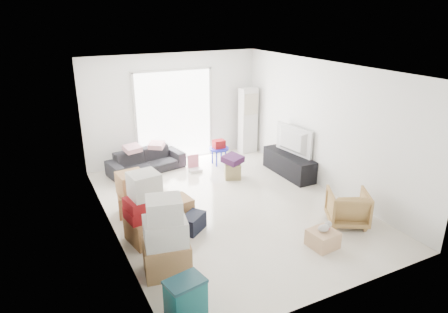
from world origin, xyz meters
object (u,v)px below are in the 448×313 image
(ac_tower, at_px, (248,121))
(storage_bins, at_px, (186,299))
(tv_console, at_px, (289,164))
(sofa, at_px, (146,157))
(television, at_px, (290,151))
(wood_crate, at_px, (323,239))
(kids_table, at_px, (219,147))
(ottoman, at_px, (233,171))
(armchair, at_px, (348,206))

(ac_tower, distance_m, storage_bins, 6.44)
(tv_console, relative_size, sofa, 0.84)
(television, bearing_deg, wood_crate, 147.63)
(tv_console, xyz_separation_m, kids_table, (-1.17, 1.34, 0.20))
(sofa, relative_size, ottoman, 5.05)
(armchair, xyz_separation_m, kids_table, (-0.76, 3.71, 0.10))
(ac_tower, xyz_separation_m, sofa, (-2.88, -0.15, -0.52))
(ac_tower, height_order, television, ac_tower)
(tv_console, height_order, storage_bins, storage_bins)
(television, relative_size, storage_bins, 2.04)
(ottoman, bearing_deg, storage_bins, -125.47)
(ac_tower, bearing_deg, ottoman, -130.30)
(ac_tower, bearing_deg, wood_crate, -105.15)
(armchair, distance_m, kids_table, 3.79)
(storage_bins, xyz_separation_m, wood_crate, (2.60, 0.49, -0.14))
(sofa, xyz_separation_m, wood_crate, (1.63, -4.49, -0.21))
(television, distance_m, storage_bins, 5.10)
(tv_console, bearing_deg, ac_tower, 91.54)
(ac_tower, height_order, wood_crate, ac_tower)
(ac_tower, bearing_deg, tv_console, -88.46)
(tv_console, height_order, television, television)
(kids_table, relative_size, wood_crate, 1.50)
(sofa, bearing_deg, kids_table, -22.30)
(sofa, bearing_deg, ottoman, -48.79)
(television, distance_m, wood_crate, 3.10)
(ac_tower, xyz_separation_m, kids_table, (-1.12, -0.52, -0.42))
(ac_tower, xyz_separation_m, wood_crate, (-1.25, -4.64, -0.73))
(sofa, xyz_separation_m, ottoman, (1.65, -1.30, -0.18))
(tv_console, distance_m, sofa, 3.39)
(ac_tower, xyz_separation_m, armchair, (-0.36, -4.23, -0.52))
(ottoman, distance_m, wood_crate, 3.19)
(kids_table, bearing_deg, armchair, -78.45)
(tv_console, relative_size, armchair, 2.18)
(armchair, height_order, ottoman, armchair)
(ottoman, bearing_deg, wood_crate, -90.45)
(kids_table, xyz_separation_m, wood_crate, (-0.13, -4.12, -0.31))
(television, bearing_deg, armchair, 162.89)
(tv_console, relative_size, kids_table, 2.41)
(storage_bins, relative_size, ottoman, 1.55)
(armchair, bearing_deg, ac_tower, -65.23)
(armchair, bearing_deg, storage_bins, 44.13)
(wood_crate, bearing_deg, ac_tower, 74.85)
(kids_table, bearing_deg, wood_crate, -91.85)
(tv_console, distance_m, wood_crate, 3.07)
(tv_console, distance_m, kids_table, 1.79)
(ottoman, bearing_deg, sofa, 141.78)
(ottoman, bearing_deg, ac_tower, 49.70)
(armchair, bearing_deg, television, -70.20)
(television, relative_size, kids_table, 1.79)
(storage_bins, bearing_deg, television, 40.00)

